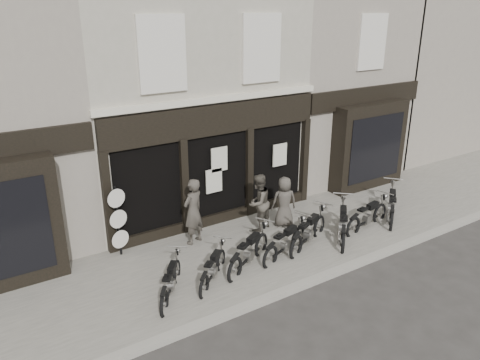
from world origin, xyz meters
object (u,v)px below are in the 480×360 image
motorcycle_3 (285,245)px  motorcycle_5 (342,226)px  motorcycle_2 (249,254)px  man_left (193,211)px  motorcycle_1 (213,271)px  motorcycle_7 (391,208)px  motorcycle_0 (171,284)px  motorcycle_6 (367,218)px  man_right (284,202)px  man_centre (258,203)px  motorcycle_4 (308,234)px  advert_sign_post (119,224)px

motorcycle_3 → motorcycle_5: motorcycle_5 is taller
motorcycle_2 → man_left: bearing=80.5°
motorcycle_1 → motorcycle_7: (6.71, 0.09, 0.08)m
motorcycle_3 → motorcycle_0: bearing=161.0°
motorcycle_1 → motorcycle_6: 5.52m
motorcycle_7 → man_right: size_ratio=1.21×
motorcycle_3 → man_centre: man_centre is taller
man_centre → motorcycle_4: bearing=91.6°
motorcycle_2 → motorcycle_3: motorcycle_2 is taller
motorcycle_0 → motorcycle_5: bearing=-53.0°
motorcycle_6 → advert_sign_post: (-7.04, 2.46, 0.64)m
motorcycle_6 → man_right: bearing=134.6°
motorcycle_3 → advert_sign_post: (-3.85, 2.42, 0.64)m
motorcycle_6 → motorcycle_7: motorcycle_7 is taller
man_left → motorcycle_3: bearing=111.3°
motorcycle_3 → motorcycle_6: 3.19m
motorcycle_2 → man_right: size_ratio=1.26×
motorcycle_0 → man_left: man_left is taller
motorcycle_5 → advert_sign_post: (-5.93, 2.50, 0.60)m
motorcycle_3 → man_right: size_ratio=1.27×
man_right → advert_sign_post: advert_sign_post is taller
motorcycle_6 → man_right: size_ratio=1.34×
motorcycle_0 → motorcycle_4: size_ratio=0.80×
motorcycle_1 → motorcycle_2: bearing=-36.1°
motorcycle_0 → motorcycle_1: bearing=-52.4°
motorcycle_6 → man_centre: 3.46m
motorcycle_4 → motorcycle_3: bearing=161.7°
motorcycle_0 → motorcycle_2: size_ratio=0.84×
motorcycle_2 → motorcycle_6: (4.35, -0.11, -0.01)m
motorcycle_5 → motorcycle_7: (2.31, 0.13, -0.00)m
motorcycle_6 → motorcycle_1: bearing=169.8°
motorcycle_1 → motorcycle_7: motorcycle_7 is taller
motorcycle_2 → motorcycle_6: size_ratio=0.94×
motorcycle_0 → motorcycle_4: bearing=-50.7°
motorcycle_4 → man_right: man_right is taller
motorcycle_1 → motorcycle_6: (5.52, -0.00, 0.05)m
motorcycle_1 → advert_sign_post: size_ratio=0.72×
motorcycle_1 → man_centre: (2.56, 1.70, 0.65)m
motorcycle_3 → man_left: bearing=113.0°
motorcycle_0 → motorcycle_3: 3.48m
motorcycle_2 → motorcycle_6: motorcycle_2 is taller
motorcycle_0 → motorcycle_7: size_ratio=0.87×
man_right → motorcycle_2: bearing=53.1°
man_left → man_centre: man_left is taller
motorcycle_7 → advert_sign_post: size_ratio=0.90×
motorcycle_4 → motorcycle_0: bearing=157.2°
motorcycle_3 → man_left: size_ratio=1.03×
motorcycle_2 → man_left: (-0.66, 1.89, 0.68)m
motorcycle_2 → motorcycle_5: bearing=-31.5°
motorcycle_0 → man_right: man_right is taller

